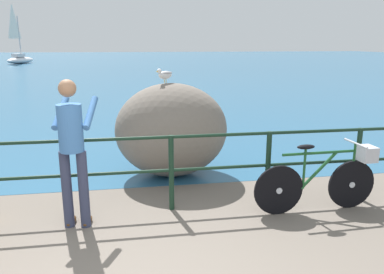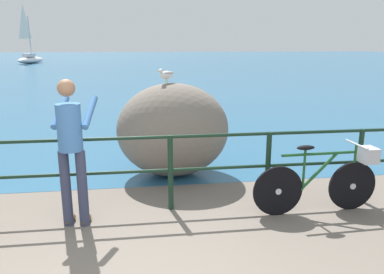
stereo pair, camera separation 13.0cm
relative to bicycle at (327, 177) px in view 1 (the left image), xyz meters
The scene contains 8 objects.
ground_plane 18.49m from the bicycle, 98.33° to the left, with size 120.00×120.00×0.10m, color #6B6056.
sea_surface 46.28m from the bicycle, 93.32° to the left, with size 120.00×90.00×0.01m, color #285B7F.
promenade_railing 2.70m from the bicycle, behind, with size 9.37×0.07×1.02m.
bicycle is the anchor object (origin of this frame).
person_at_railing 3.24m from the bicycle, behind, with size 0.52×0.67×1.78m.
breakwater_boulder_main 2.55m from the bicycle, 137.22° to the left, with size 1.85×1.44×1.54m.
seagull 2.90m from the bicycle, 137.74° to the left, with size 0.31×0.25×0.23m.
sailboat 41.76m from the bicycle, 109.64° to the left, with size 2.60×4.59×6.16m.
Camera 1 is at (0.18, -2.63, 2.17)m, focal length 35.42 mm.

